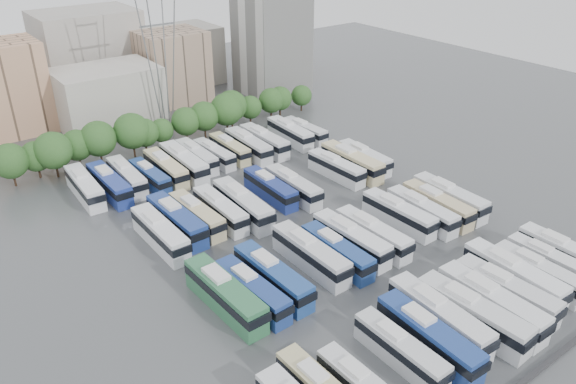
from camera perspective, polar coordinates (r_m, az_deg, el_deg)
ground at (r=79.07m, az=2.79°, el=-4.62°), size 220.00×220.00×0.00m
parapet at (r=62.86m, az=23.19°, el=-17.03°), size 56.00×0.50×0.50m
tree_line at (r=108.46m, az=-12.39°, el=6.68°), size 65.78×8.05×8.34m
city_buildings at (r=132.51m, az=-20.39°, el=10.98°), size 102.00×35.00×20.00m
apartment_tower at (r=136.73m, az=-1.67°, el=15.36°), size 14.00×14.00×26.00m
electricity_pylon at (r=113.15m, az=-13.02°, el=15.01°), size 9.00×6.91×33.83m
bus_r0_s4 at (r=59.99m, az=11.37°, el=-15.43°), size 2.51×11.40×3.57m
bus_r0_s5 at (r=61.68m, az=14.09°, el=-14.05°), size 3.35×13.11×4.08m
bus_r0_s6 at (r=64.34m, az=15.08°, el=-12.12°), size 3.57×13.38×4.16m
bus_r0_s7 at (r=65.66m, az=18.24°, el=-11.69°), size 3.57×13.59×4.22m
bus_r0_s8 at (r=67.87m, az=19.94°, el=-10.56°), size 3.13×13.46×4.21m
bus_r0_s9 at (r=70.41m, az=21.27°, el=-9.40°), size 3.27×12.82×3.99m
bus_r0_s10 at (r=73.30m, az=21.96°, el=-7.87°), size 3.39×13.35×4.16m
bus_r0_s11 at (r=75.47m, az=24.04°, el=-7.46°), size 2.54×11.60×3.64m
bus_r0_s12 at (r=78.40m, az=24.93°, el=-6.38°), size 2.48×10.92×3.42m
bus_r0_s13 at (r=80.66m, az=26.17°, el=-5.55°), size 2.65×11.91×3.73m
bus_r1_s1 at (r=65.54m, az=-6.42°, el=-10.28°), size 3.36×13.67×4.26m
bus_r1_s2 at (r=66.22m, az=-3.65°, el=-9.94°), size 3.18×12.17×3.79m
bus_r1_s3 at (r=68.07m, az=-1.55°, el=-8.56°), size 3.13×12.97×4.05m
bus_r1_s5 at (r=71.92m, az=2.31°, el=-6.32°), size 2.86×13.10×4.11m
bus_r1_s6 at (r=72.94m, az=4.99°, el=-6.03°), size 2.70×12.05×3.78m
bus_r1_s7 at (r=75.43m, az=6.45°, el=-4.76°), size 3.14×12.81×3.99m
bus_r1_s8 at (r=77.05m, az=8.62°, el=-4.21°), size 2.97×12.43×3.88m
bus_r1_s10 at (r=82.41m, az=11.19°, el=-2.18°), size 3.01×12.41×3.87m
bus_r1_s11 at (r=83.89m, az=13.43°, el=-1.88°), size 3.09×12.29×3.83m
bus_r1_s12 at (r=86.14m, az=14.93°, el=-1.23°), size 3.23×12.45×3.87m
bus_r1_s13 at (r=88.46m, az=16.09°, el=-0.53°), size 3.20×12.98×4.05m
bus_r2_s1 at (r=78.08m, az=-12.84°, el=-4.10°), size 2.85×12.92×4.05m
bus_r2_s2 at (r=80.60m, az=-11.25°, el=-2.80°), size 3.21×13.27×4.14m
bus_r2_s3 at (r=81.73m, az=-9.27°, el=-2.30°), size 3.02×12.15×3.79m
bus_r2_s4 at (r=82.53m, az=-6.88°, el=-1.79°), size 2.87×12.23×3.82m
bus_r2_s5 at (r=83.17m, az=-4.61°, el=-1.26°), size 3.56×13.66×4.25m
bus_r2_s7 at (r=88.12m, az=-1.82°, el=0.41°), size 2.88×12.04×3.76m
bus_r2_s8 at (r=88.57m, az=0.52°, el=0.60°), size 2.88×12.26×3.83m
bus_r2_s11 at (r=95.15m, az=4.92°, el=2.47°), size 3.03×11.97×3.73m
bus_r2_s12 at (r=97.05m, az=6.50°, el=3.07°), size 2.97×13.43×4.21m
bus_r2_s13 at (r=99.53m, az=7.77°, el=3.49°), size 3.07×11.92×3.71m
bus_r3_s0 at (r=93.84m, az=-19.96°, el=0.51°), size 3.29×12.84×4.00m
bus_r3_s1 at (r=93.52m, az=-17.69°, el=0.80°), size 2.90×12.83×4.02m
bus_r3_s2 at (r=95.31m, az=-16.05°, el=1.51°), size 3.07×12.30×3.83m
bus_r3_s3 at (r=94.95m, az=-13.85°, el=1.57°), size 2.82×11.07×3.45m
bus_r3_s4 at (r=96.61m, az=-12.30°, el=2.38°), size 2.90×12.56×3.93m
bus_r3_s5 at (r=97.79m, az=-10.53°, el=2.97°), size 3.23×13.59×4.25m
bus_r3_s6 at (r=100.47m, az=-9.28°, el=3.62°), size 2.77×11.92×3.73m
bus_r3_s7 at (r=101.34m, az=-7.51°, el=3.86°), size 2.82×10.89×3.39m
bus_r3_s8 at (r=103.20m, az=-5.94°, el=4.44°), size 2.58×11.21×3.51m
bus_r3_s9 at (r=103.57m, az=-4.04°, el=4.76°), size 3.24×12.84×4.00m
bus_r3_s10 at (r=105.32m, az=-2.44°, el=5.21°), size 2.87×12.86×4.03m
bus_r3_s12 at (r=109.23m, az=0.21°, el=6.05°), size 3.32×12.61×3.92m
bus_r3_s13 at (r=110.75m, az=1.69°, el=6.24°), size 2.88×11.27×3.51m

